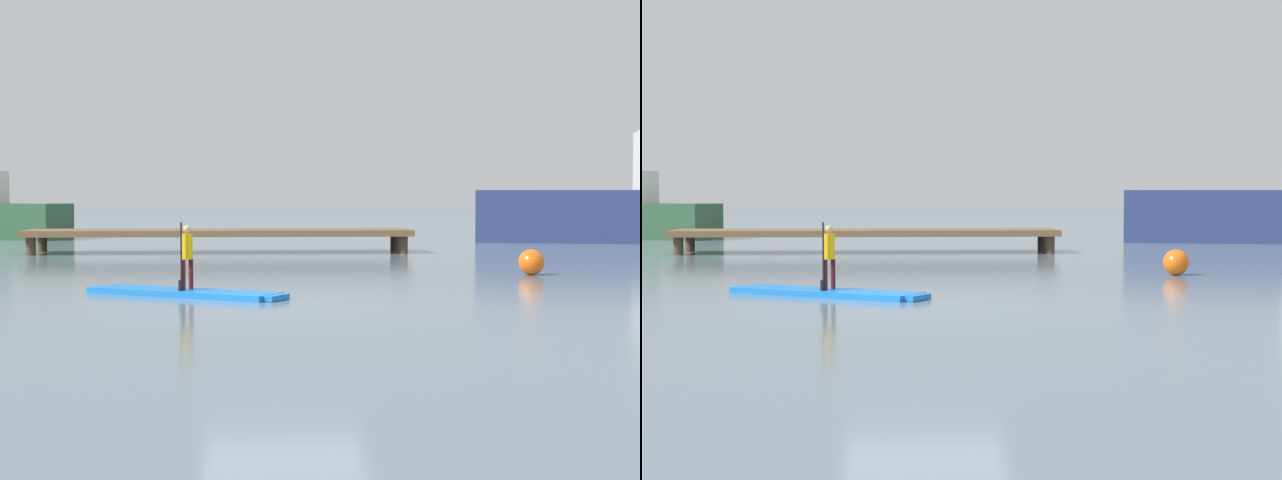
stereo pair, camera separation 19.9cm
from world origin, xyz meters
TOP-DOWN VIEW (x-y plane):
  - ground_plane at (0.00, 0.00)m, footprint 240.00×240.00m
  - paddleboard_near at (-1.59, 1.66)m, footprint 3.48×2.54m
  - paddler_child_solo at (-1.58, 1.65)m, footprint 0.27×0.34m
  - floating_dock at (-1.36, 14.51)m, footprint 11.24×2.23m
  - mooring_buoy_mid at (5.48, 5.63)m, footprint 0.55×0.55m

SIDE VIEW (x-z plane):
  - ground_plane at x=0.00m, z-range 0.00..0.00m
  - paddleboard_near at x=-1.59m, z-range 0.00..0.10m
  - mooring_buoy_mid at x=5.48m, z-range 0.00..0.55m
  - floating_dock at x=-1.36m, z-range 0.24..0.93m
  - paddler_child_solo at x=-1.58m, z-range 0.14..1.29m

